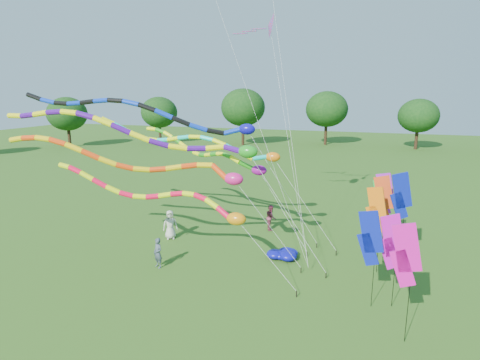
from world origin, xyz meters
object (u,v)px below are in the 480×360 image
(tube_kite_orange, at_px, (151,164))
(person_c, at_px, (271,217))
(person_b, at_px, (158,253))
(blue_nylon_heap, at_px, (282,255))
(person_a, at_px, (170,225))
(tube_kite_red, at_px, (170,199))

(tube_kite_orange, bearing_deg, person_c, 48.21)
(person_b, relative_size, person_c, 0.95)
(blue_nylon_heap, xyz_separation_m, person_c, (-1.84, 4.62, 0.61))
(person_c, bearing_deg, tube_kite_orange, 128.96)
(tube_kite_orange, distance_m, person_a, 6.04)
(blue_nylon_heap, bearing_deg, person_a, 173.03)
(tube_kite_orange, xyz_separation_m, person_b, (0.32, -0.29, -4.74))
(person_c, bearing_deg, tube_kite_red, 138.70)
(person_c, bearing_deg, person_a, 103.72)
(tube_kite_red, xyz_separation_m, tube_kite_orange, (-1.35, 0.58, 1.61))
(tube_kite_orange, height_order, person_a, tube_kite_orange)
(person_b, bearing_deg, blue_nylon_heap, 52.90)
(person_a, height_order, person_b, person_a)
(tube_kite_orange, height_order, person_c, tube_kite_orange)
(blue_nylon_heap, relative_size, person_c, 1.19)
(blue_nylon_heap, distance_m, person_c, 5.01)
(tube_kite_red, distance_m, blue_nylon_heap, 7.10)
(tube_kite_red, height_order, person_a, tube_kite_red)
(blue_nylon_heap, distance_m, person_a, 7.55)
(tube_kite_red, bearing_deg, tube_kite_orange, 160.86)
(blue_nylon_heap, height_order, person_c, person_c)
(tube_kite_red, relative_size, blue_nylon_heap, 6.34)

